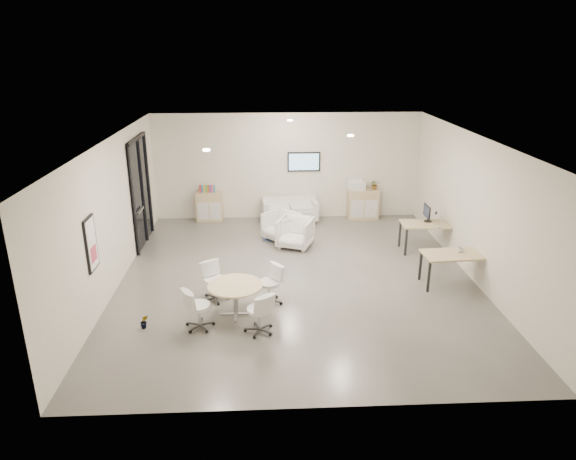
% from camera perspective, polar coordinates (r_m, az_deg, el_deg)
% --- Properties ---
extents(room_shell, '(9.60, 10.60, 4.80)m').
position_cam_1_polar(room_shell, '(11.27, 1.03, 2.02)').
color(room_shell, '#53504B').
rests_on(room_shell, ground).
extents(glass_door, '(0.09, 1.90, 2.85)m').
position_cam_1_polar(glass_door, '(14.05, -16.05, 4.44)').
color(glass_door, black).
rests_on(glass_door, room_shell).
extents(artwork, '(0.05, 0.54, 1.04)m').
position_cam_1_polar(artwork, '(10.27, -21.03, -1.46)').
color(artwork, black).
rests_on(artwork, room_shell).
extents(wall_tv, '(0.98, 0.06, 0.58)m').
position_cam_1_polar(wall_tv, '(15.57, 1.77, 7.59)').
color(wall_tv, black).
rests_on(wall_tv, room_shell).
extents(ceiling_spots, '(3.14, 4.14, 0.03)m').
position_cam_1_polar(ceiling_spots, '(11.70, -0.20, 10.66)').
color(ceiling_spots, '#FFEAC6').
rests_on(ceiling_spots, room_shell).
extents(sideboard_left, '(0.79, 0.41, 0.89)m').
position_cam_1_polar(sideboard_left, '(15.75, -8.71, 2.59)').
color(sideboard_left, tan).
rests_on(sideboard_left, room_shell).
extents(sideboard_right, '(0.92, 0.45, 0.92)m').
position_cam_1_polar(sideboard_right, '(15.94, 8.32, 2.89)').
color(sideboard_right, tan).
rests_on(sideboard_right, room_shell).
extents(books, '(0.46, 0.14, 0.22)m').
position_cam_1_polar(books, '(15.60, -8.96, 4.54)').
color(books, red).
rests_on(books, sideboard_left).
extents(printer, '(0.52, 0.45, 0.33)m').
position_cam_1_polar(printer, '(15.73, 7.60, 5.04)').
color(printer, white).
rests_on(printer, sideboard_right).
extents(loveseat, '(1.68, 0.94, 0.61)m').
position_cam_1_polar(loveseat, '(15.54, 0.19, 2.17)').
color(loveseat, silver).
rests_on(loveseat, room_shell).
extents(blue_rug, '(1.52, 1.11, 0.01)m').
position_cam_1_polar(blue_rug, '(14.45, 0.13, -0.58)').
color(blue_rug, '#2E518E').
rests_on(blue_rug, room_shell).
extents(armchair_left, '(1.13, 1.13, 0.85)m').
position_cam_1_polar(armchair_left, '(14.00, -0.73, 0.56)').
color(armchair_left, silver).
rests_on(armchair_left, room_shell).
extents(armchair_right, '(1.07, 1.04, 0.87)m').
position_cam_1_polar(armchair_right, '(13.50, 0.79, -0.15)').
color(armchair_right, silver).
rests_on(armchair_right, room_shell).
extents(desk_rear, '(1.46, 0.77, 0.75)m').
position_cam_1_polar(desk_rear, '(13.67, 15.42, 0.42)').
color(desk_rear, tan).
rests_on(desk_rear, room_shell).
extents(desk_front, '(1.49, 0.82, 0.76)m').
position_cam_1_polar(desk_front, '(11.85, 18.17, -2.84)').
color(desk_front, tan).
rests_on(desk_front, room_shell).
extents(monitor, '(0.20, 0.50, 0.44)m').
position_cam_1_polar(monitor, '(13.69, 15.19, 1.85)').
color(monitor, black).
rests_on(monitor, desk_rear).
extents(round_table, '(1.08, 1.08, 0.66)m').
position_cam_1_polar(round_table, '(10.12, -5.89, -6.51)').
color(round_table, tan).
rests_on(round_table, room_shell).
extents(meeting_chairs, '(2.14, 2.14, 0.82)m').
position_cam_1_polar(meeting_chairs, '(10.20, -5.86, -7.31)').
color(meeting_chairs, white).
rests_on(meeting_chairs, room_shell).
extents(plant_cabinet, '(0.30, 0.33, 0.24)m').
position_cam_1_polar(plant_cabinet, '(15.83, 9.61, 4.90)').
color(plant_cabinet, '#3F7F3F').
rests_on(plant_cabinet, sideboard_right).
extents(plant_floor, '(0.19, 0.30, 0.12)m').
position_cam_1_polar(plant_floor, '(10.22, -15.65, -10.14)').
color(plant_floor, '#3F7F3F').
rests_on(plant_floor, room_shell).
extents(cup, '(0.15, 0.14, 0.13)m').
position_cam_1_polar(cup, '(11.90, 18.62, -2.06)').
color(cup, white).
rests_on(cup, desk_front).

